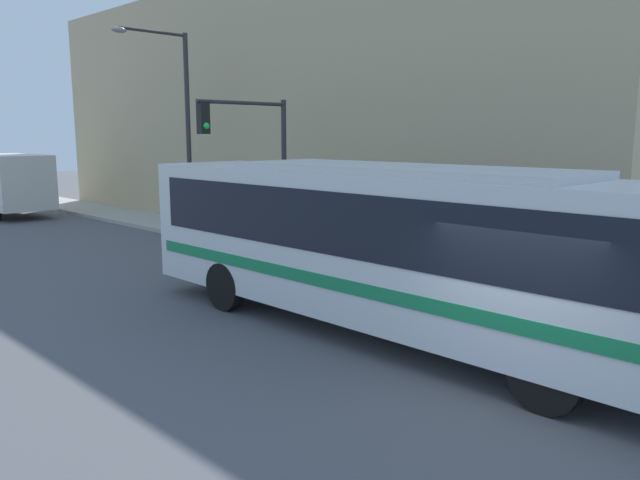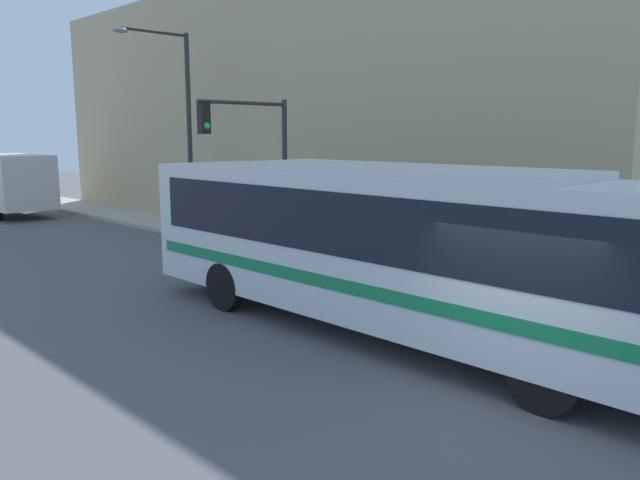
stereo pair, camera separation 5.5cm
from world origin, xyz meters
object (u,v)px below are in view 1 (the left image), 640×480
at_px(traffic_light_pole, 254,147).
at_px(pedestrian_near_corner, 221,205).
at_px(city_bus, 397,240).
at_px(street_lamp, 178,114).
at_px(parking_meter, 309,224).
at_px(fire_hydrant, 422,262).
at_px(delivery_truck, 5,182).

distance_m(traffic_light_pole, pedestrian_near_corner, 5.79).
bearing_deg(pedestrian_near_corner, city_bus, -112.58).
bearing_deg(street_lamp, parking_meter, -88.67).
bearing_deg(city_bus, street_lamp, 73.19).
relative_size(city_bus, pedestrian_near_corner, 6.86).
bearing_deg(fire_hydrant, street_lamp, 90.82).
height_order(fire_hydrant, pedestrian_near_corner, pedestrian_near_corner).
relative_size(fire_hydrant, traffic_light_pole, 0.16).
bearing_deg(fire_hydrant, pedestrian_near_corner, 83.59).
bearing_deg(delivery_truck, fire_hydrant, -82.54).
height_order(delivery_truck, parking_meter, delivery_truck).
height_order(delivery_truck, pedestrian_near_corner, delivery_truck).
bearing_deg(pedestrian_near_corner, street_lamp, 153.31).
bearing_deg(delivery_truck, parking_meter, -80.78).
xyz_separation_m(delivery_truck, traffic_light_pole, (1.79, -16.22, 1.84)).
xyz_separation_m(city_bus, fire_hydrant, (4.11, 2.37, -1.36)).
bearing_deg(delivery_truck, pedestrian_near_corner, -70.66).
bearing_deg(parking_meter, traffic_light_pole, 129.32).
height_order(city_bus, street_lamp, street_lamp).
xyz_separation_m(delivery_truck, fire_hydrant, (2.84, -21.70, -1.05)).
xyz_separation_m(delivery_truck, pedestrian_near_corner, (4.00, -11.39, -0.49)).
bearing_deg(city_bus, pedestrian_near_corner, 67.13).
bearing_deg(parking_meter, pedestrian_near_corner, 79.25).
bearing_deg(fire_hydrant, city_bus, -150.05).
bearing_deg(parking_meter, fire_hydrant, -90.00).
bearing_deg(street_lamp, fire_hydrant, -89.18).
relative_size(traffic_light_pole, pedestrian_near_corner, 2.59).
relative_size(city_bus, parking_meter, 8.93).
bearing_deg(city_bus, fire_hydrant, 29.66).
xyz_separation_m(fire_hydrant, street_lamp, (-0.16, 10.97, 4.00)).
bearing_deg(fire_hydrant, traffic_light_pole, 100.82).
bearing_deg(street_lamp, city_bus, -106.52).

